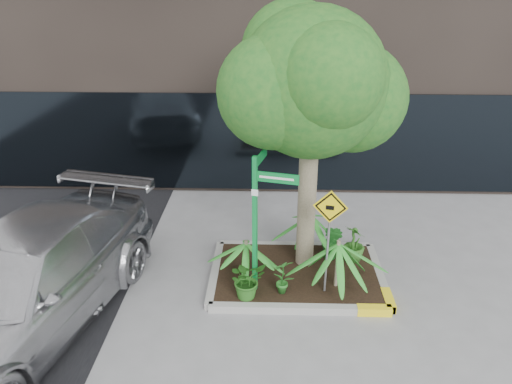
{
  "coord_description": "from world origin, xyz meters",
  "views": [
    {
      "loc": [
        -0.34,
        -7.98,
        5.47
      ],
      "look_at": [
        -0.6,
        0.2,
        1.87
      ],
      "focal_mm": 35.0,
      "sensor_mm": 36.0,
      "label": 1
    }
  ],
  "objects_px": {
    "tree": "(312,83)",
    "parked_car": "(22,283)",
    "street_sign_post": "(259,212)",
    "cattle_sign": "(329,224)"
  },
  "relations": [
    {
      "from": "cattle_sign",
      "to": "street_sign_post",
      "type": "bearing_deg",
      "value": -168.18
    },
    {
      "from": "parked_car",
      "to": "street_sign_post",
      "type": "xyz_separation_m",
      "value": [
        3.82,
        1.04,
        0.83
      ]
    },
    {
      "from": "tree",
      "to": "parked_car",
      "type": "height_order",
      "value": "tree"
    },
    {
      "from": "street_sign_post",
      "to": "cattle_sign",
      "type": "xyz_separation_m",
      "value": [
        1.23,
        0.01,
        -0.21
      ]
    },
    {
      "from": "street_sign_post",
      "to": "parked_car",
      "type": "bearing_deg",
      "value": -150.69
    },
    {
      "from": "tree",
      "to": "street_sign_post",
      "type": "bearing_deg",
      "value": -133.38
    },
    {
      "from": "parked_car",
      "to": "cattle_sign",
      "type": "relative_size",
      "value": 3.02
    },
    {
      "from": "tree",
      "to": "parked_car",
      "type": "bearing_deg",
      "value": -157.19
    },
    {
      "from": "street_sign_post",
      "to": "tree",
      "type": "bearing_deg",
      "value": 60.74
    },
    {
      "from": "tree",
      "to": "street_sign_post",
      "type": "height_order",
      "value": "tree"
    }
  ]
}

